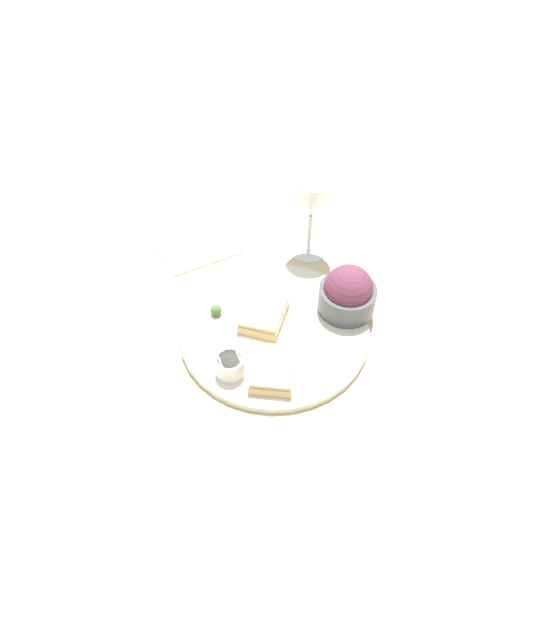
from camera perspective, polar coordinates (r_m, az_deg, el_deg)
ground_plane at (r=0.90m, az=0.00°, el=-1.44°), size 4.00×4.00×0.00m
dinner_plate at (r=0.89m, az=0.00°, el=-1.15°), size 0.34×0.34×0.01m
salad_bowl at (r=0.90m, az=8.36°, el=3.04°), size 0.10×0.10×0.09m
sauce_ramekin at (r=0.81m, az=-5.12°, el=-5.10°), size 0.05×0.05×0.04m
cheese_toast_near at (r=0.89m, az=-1.24°, el=0.61°), size 0.11×0.09×0.03m
cheese_toast_far at (r=0.81m, az=-0.05°, el=-5.68°), size 0.10×0.08×0.03m
wine_glass at (r=0.98m, az=4.27°, el=13.52°), size 0.09×0.09×0.17m
garnish at (r=0.91m, az=-6.70°, el=1.10°), size 0.02×0.02×0.02m
napkin at (r=1.07m, az=-8.74°, el=8.19°), size 0.18×0.19×0.01m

